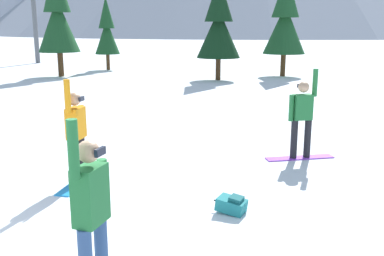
% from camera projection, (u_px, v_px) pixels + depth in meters
% --- Properties ---
extents(snowboarder_foreground, '(0.37, 1.54, 2.04)m').
position_uv_depth(snowboarder_foreground, '(92.00, 214.00, 4.74)').
color(snowboarder_foreground, yellow).
rests_on(snowboarder_foreground, ground_plane).
extents(snowboarder_midground, '(0.39, 1.47, 2.00)m').
position_uv_depth(snowboarder_midground, '(76.00, 134.00, 8.28)').
color(snowboarder_midground, '#1E8CD8').
rests_on(snowboarder_midground, ground_plane).
extents(snowboarder_background, '(1.52, 0.94, 2.00)m').
position_uv_depth(snowboarder_background, '(302.00, 117.00, 9.84)').
color(snowboarder_background, '#993FD8').
rests_on(snowboarder_background, ground_plane).
extents(backpack_teal, '(0.55, 0.40, 0.29)m').
position_uv_depth(backpack_teal, '(232.00, 204.00, 7.11)').
color(backpack_teal, '#1E7A7F').
rests_on(backpack_teal, ground_plane).
extents(pine_tree_slender, '(2.34, 2.34, 6.40)m').
position_uv_depth(pine_tree_slender, '(57.00, 15.00, 25.32)').
color(pine_tree_slender, '#472D19').
rests_on(pine_tree_slender, ground_plane).
extents(pine_tree_broad, '(1.63, 1.63, 4.76)m').
position_uv_depth(pine_tree_broad, '(107.00, 30.00, 29.35)').
color(pine_tree_broad, '#472D19').
rests_on(pine_tree_broad, ground_plane).
extents(pine_tree_young, '(2.34, 2.34, 5.45)m').
position_uv_depth(pine_tree_young, '(219.00, 24.00, 23.75)').
color(pine_tree_young, '#472D19').
rests_on(pine_tree_young, ground_plane).
extents(pine_tree_tall, '(2.43, 2.43, 5.89)m').
position_uv_depth(pine_tree_tall, '(285.00, 20.00, 25.58)').
color(pine_tree_tall, '#472D19').
rests_on(pine_tree_tall, ground_plane).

